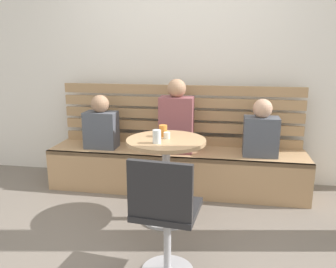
{
  "coord_description": "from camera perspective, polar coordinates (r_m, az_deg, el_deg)",
  "views": [
    {
      "loc": [
        0.52,
        -2.27,
        1.49
      ],
      "look_at": [
        0.01,
        0.66,
        0.75
      ],
      "focal_mm": 36.97,
      "sensor_mm": 36.0,
      "label": 1
    }
  ],
  "objects": [
    {
      "name": "cup_tumbler_orange",
      "position": [
        3.02,
        -0.82,
        0.54
      ],
      "size": [
        0.07,
        0.07,
        0.1
      ],
      "primitive_type": "cylinder",
      "color": "orange",
      "rests_on": "cafe_table"
    },
    {
      "name": "cup_water_clear",
      "position": [
        2.8,
        -1.85,
        -0.43
      ],
      "size": [
        0.07,
        0.07,
        0.11
      ],
      "primitive_type": "cylinder",
      "color": "white",
      "rests_on": "cafe_table"
    },
    {
      "name": "booth_bench",
      "position": [
        3.73,
        1.29,
        -5.91
      ],
      "size": [
        2.7,
        0.52,
        0.44
      ],
      "color": "tan",
      "rests_on": "ground"
    },
    {
      "name": "white_chair",
      "position": [
        2.26,
        -0.55,
        -13.1
      ],
      "size": [
        0.44,
        0.44,
        0.85
      ],
      "color": "#ADADB2",
      "rests_on": "ground"
    },
    {
      "name": "person_child_left",
      "position": [
        3.55,
        15.09,
        0.44
      ],
      "size": [
        0.34,
        0.22,
        0.57
      ],
      "color": "#4C515B",
      "rests_on": "booth_bench"
    },
    {
      "name": "booth_backrest",
      "position": [
        3.82,
        1.88,
        3.18
      ],
      "size": [
        2.65,
        0.04,
        0.66
      ],
      "color": "#A68157",
      "rests_on": "booth_bench"
    },
    {
      "name": "person_adult",
      "position": [
        3.55,
        1.41,
        2.37
      ],
      "size": [
        0.34,
        0.22,
        0.75
      ],
      "color": "brown",
      "rests_on": "booth_bench"
    },
    {
      "name": "cup_espresso_small",
      "position": [
        2.95,
        -0.19,
        -0.22
      ],
      "size": [
        0.06,
        0.06,
        0.05
      ],
      "primitive_type": "cylinder",
      "color": "silver",
      "rests_on": "cafe_table"
    },
    {
      "name": "back_wall",
      "position": [
        3.95,
        2.38,
        13.36
      ],
      "size": [
        5.2,
        0.1,
        2.9
      ],
      "primitive_type": "cube",
      "color": "silver",
      "rests_on": "ground"
    },
    {
      "name": "person_child_middle",
      "position": [
        3.78,
        -10.98,
        1.47
      ],
      "size": [
        0.34,
        0.22,
        0.57
      ],
      "color": "#4C515B",
      "rests_on": "booth_bench"
    },
    {
      "name": "ground",
      "position": [
        2.77,
        -2.69,
        -18.62
      ],
      "size": [
        8.0,
        8.0,
        0.0
      ],
      "primitive_type": "plane",
      "color": "#70665B"
    },
    {
      "name": "cafe_table",
      "position": [
        3.0,
        -0.31,
        -4.97
      ],
      "size": [
        0.68,
        0.68,
        0.74
      ],
      "color": "#ADADB2",
      "rests_on": "ground"
    }
  ]
}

